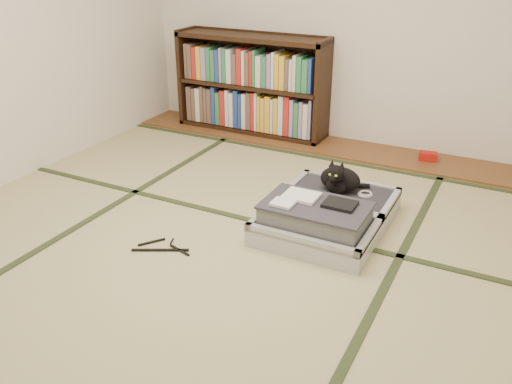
% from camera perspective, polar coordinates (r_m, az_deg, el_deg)
% --- Properties ---
extents(floor, '(4.50, 4.50, 0.00)m').
position_cam_1_polar(floor, '(3.37, -3.49, -5.94)').
color(floor, tan).
rests_on(floor, ground).
extents(wood_strip, '(4.00, 0.50, 0.02)m').
position_cam_1_polar(wood_strip, '(5.02, 8.15, 4.75)').
color(wood_strip, brown).
rests_on(wood_strip, ground).
extents(red_item, '(0.16, 0.11, 0.07)m').
position_cam_1_polar(red_item, '(4.85, 17.65, 3.61)').
color(red_item, '#AD150D').
rests_on(red_item, wood_strip).
extents(tatami_borders, '(4.00, 4.50, 0.01)m').
position_cam_1_polar(tatami_borders, '(3.75, 0.33, -2.42)').
color(tatami_borders, '#2D381E').
rests_on(tatami_borders, ground).
extents(bookcase, '(1.49, 0.34, 0.96)m').
position_cam_1_polar(bookcase, '(5.28, -0.47, 11.04)').
color(bookcase, black).
rests_on(bookcase, wood_strip).
extents(suitcase, '(0.73, 0.98, 0.29)m').
position_cam_1_polar(suitcase, '(3.57, 7.35, -2.41)').
color(suitcase, '#BDBCC1').
rests_on(suitcase, floor).
extents(cat, '(0.33, 0.33, 0.26)m').
position_cam_1_polar(cat, '(3.76, 8.76, 1.33)').
color(cat, black).
rests_on(cat, suitcase).
extents(cable_coil, '(0.10, 0.10, 0.02)m').
position_cam_1_polar(cable_coil, '(3.78, 11.43, -0.20)').
color(cable_coil, white).
rests_on(cable_coil, suitcase).
extents(hanger, '(0.35, 0.24, 0.01)m').
position_cam_1_polar(hanger, '(3.40, -9.77, -5.81)').
color(hanger, black).
rests_on(hanger, floor).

